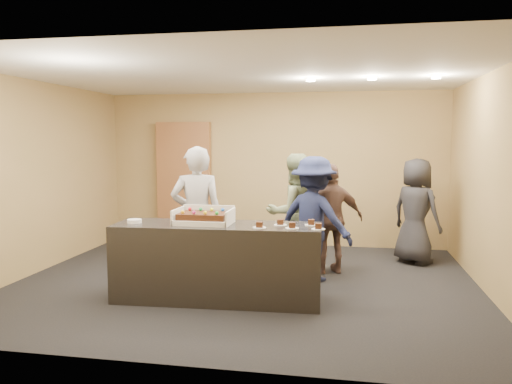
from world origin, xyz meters
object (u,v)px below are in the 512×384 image
at_px(storage_cabinet, 184,182).
at_px(sheet_cake, 204,216).
at_px(person_dark_suit, 416,211).
at_px(plate_stack, 134,221).
at_px(person_navy_man, 314,219).
at_px(person_sage_man, 294,213).
at_px(serving_counter, 217,262).
at_px(person_server_grey, 197,217).
at_px(cake_box, 204,220).
at_px(person_brown_extra, 331,219).

xyz_separation_m(storage_cabinet, sheet_cake, (1.31, -3.17, -0.10)).
bearing_deg(person_dark_suit, plate_stack, 74.79).
height_order(plate_stack, person_navy_man, person_navy_man).
bearing_deg(storage_cabinet, person_dark_suit, -13.00).
distance_m(plate_stack, person_navy_man, 2.32).
bearing_deg(person_navy_man, person_sage_man, -28.04).
bearing_deg(person_sage_man, serving_counter, 33.62).
bearing_deg(person_dark_suit, person_server_grey, 72.01).
bearing_deg(plate_stack, person_server_grey, 45.43).
bearing_deg(storage_cabinet, person_sage_man, -38.16).
bearing_deg(person_server_grey, serving_counter, 112.55).
bearing_deg(cake_box, person_dark_suit, 39.95).
distance_m(serving_counter, plate_stack, 1.09).
relative_size(serving_counter, person_server_grey, 1.34).
bearing_deg(plate_stack, cake_box, 7.91).
bearing_deg(sheet_cake, person_brown_extra, 45.64).
relative_size(storage_cabinet, person_navy_man, 1.32).
bearing_deg(plate_stack, sheet_cake, 6.26).
relative_size(serving_counter, person_navy_man, 1.45).
distance_m(cake_box, person_sage_man, 1.68).
bearing_deg(person_sage_man, person_server_grey, 10.33).
distance_m(plate_stack, person_dark_suit, 4.21).
distance_m(serving_counter, person_brown_extra, 1.96).
bearing_deg(person_server_grey, storage_cabinet, -84.42).
relative_size(cake_box, person_navy_man, 0.39).
height_order(person_sage_man, person_dark_suit, person_sage_man).
height_order(serving_counter, person_brown_extra, person_brown_extra).
bearing_deg(cake_box, person_navy_man, 39.63).
distance_m(plate_stack, person_server_grey, 0.83).
distance_m(serving_counter, person_server_grey, 0.78).
xyz_separation_m(plate_stack, person_sage_man, (1.72, 1.53, -0.08)).
bearing_deg(person_server_grey, cake_box, 100.66).
distance_m(person_server_grey, person_dark_suit, 3.40).
relative_size(sheet_cake, plate_stack, 3.29).
relative_size(sheet_cake, person_brown_extra, 0.36).
height_order(cake_box, person_sage_man, person_sage_man).
bearing_deg(person_brown_extra, cake_box, 25.71).
xyz_separation_m(person_navy_man, person_brown_extra, (0.22, 0.43, -0.06)).
bearing_deg(person_sage_man, person_navy_man, 97.69).
distance_m(sheet_cake, person_sage_man, 1.71).
bearing_deg(person_dark_suit, person_brown_extra, 73.62).
bearing_deg(serving_counter, sheet_cake, 177.24).
height_order(cake_box, person_server_grey, person_server_grey).
bearing_deg(person_server_grey, person_navy_man, -176.20).
distance_m(plate_stack, person_brown_extra, 2.73).
distance_m(person_server_grey, person_navy_man, 1.54).
height_order(person_server_grey, person_brown_extra, person_server_grey).
bearing_deg(serving_counter, cake_box, 168.65).
distance_m(cake_box, person_navy_man, 1.58).
height_order(plate_stack, person_sage_man, person_sage_man).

